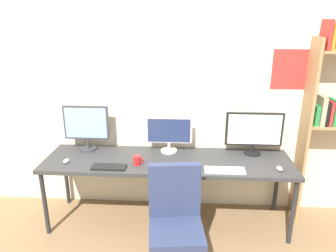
% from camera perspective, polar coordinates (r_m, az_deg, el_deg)
% --- Properties ---
extents(wall_back, '(4.95, 0.11, 2.60)m').
position_cam_1_polar(wall_back, '(3.47, 0.40, 5.25)').
color(wall_back, beige).
rests_on(wall_back, ground_plane).
extents(desk, '(2.55, 0.68, 0.74)m').
position_cam_1_polar(desk, '(3.28, -0.06, -6.86)').
color(desk, '#333333').
rests_on(desk, ground_plane).
extents(office_chair, '(0.52, 0.52, 0.99)m').
position_cam_1_polar(office_chair, '(2.79, 1.36, -19.10)').
color(office_chair, '#2D2D33').
rests_on(office_chair, ground_plane).
extents(monitor_left, '(0.49, 0.18, 0.50)m').
position_cam_1_polar(monitor_left, '(3.52, -14.61, 0.11)').
color(monitor_left, '#38383D').
rests_on(monitor_left, desk).
extents(monitor_center, '(0.49, 0.18, 0.39)m').
position_cam_1_polar(monitor_center, '(3.37, 0.17, -1.24)').
color(monitor_center, silver).
rests_on(monitor_center, desk).
extents(monitor_right, '(0.60, 0.18, 0.46)m').
position_cam_1_polar(monitor_right, '(3.43, 15.35, -0.93)').
color(monitor_right, black).
rests_on(monitor_right, desk).
extents(keyboard_left, '(0.33, 0.13, 0.02)m').
position_cam_1_polar(keyboard_left, '(3.14, -10.68, -7.34)').
color(keyboard_left, black).
rests_on(keyboard_left, desk).
extents(keyboard_right, '(0.38, 0.13, 0.02)m').
position_cam_1_polar(keyboard_right, '(3.07, 10.27, -7.93)').
color(keyboard_right, silver).
rests_on(keyboard_right, desk).
extents(mouse_left_side, '(0.06, 0.10, 0.03)m').
position_cam_1_polar(mouse_left_side, '(3.23, 19.61, -7.27)').
color(mouse_left_side, silver).
rests_on(mouse_left_side, desk).
extents(mouse_right_side, '(0.06, 0.10, 0.03)m').
position_cam_1_polar(mouse_right_side, '(3.36, -18.00, -6.06)').
color(mouse_right_side, silver).
rests_on(mouse_right_side, desk).
extents(coffee_mug, '(0.11, 0.08, 0.09)m').
position_cam_1_polar(coffee_mug, '(3.15, -5.59, -6.23)').
color(coffee_mug, red).
rests_on(coffee_mug, desk).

